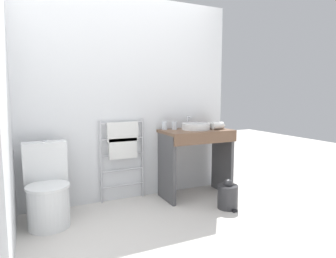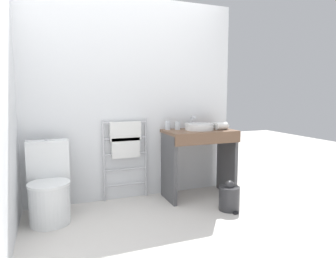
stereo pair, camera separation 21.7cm
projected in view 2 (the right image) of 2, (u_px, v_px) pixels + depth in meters
name	position (u px, v px, depth m)	size (l,w,h in m)	color
ground_plane	(168.00, 242.00, 2.54)	(12.00, 12.00, 0.00)	silver
wall_back	(129.00, 100.00, 3.57)	(2.65, 0.12, 2.36)	silver
wall_side	(0.00, 103.00, 2.50)	(0.12, 1.82, 2.36)	silver
toilet	(49.00, 189.00, 2.95)	(0.41, 0.53, 0.79)	white
towel_radiator	(126.00, 144.00, 3.50)	(0.53, 0.06, 0.96)	silver
vanity_counter	(199.00, 153.00, 3.61)	(0.83, 0.50, 0.82)	brown
sink_basin	(199.00, 126.00, 3.60)	(0.34, 0.34, 0.08)	white
faucet	(193.00, 121.00, 3.76)	(0.02, 0.10, 0.15)	silver
cup_near_wall	(168.00, 125.00, 3.61)	(0.06, 0.06, 0.10)	silver
cup_near_edge	(178.00, 126.00, 3.62)	(0.07, 0.07, 0.10)	silver
hair_dryer	(221.00, 126.00, 3.62)	(0.19, 0.18, 0.09)	white
trash_bin	(229.00, 197.00, 3.23)	(0.22, 0.26, 0.33)	#333335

